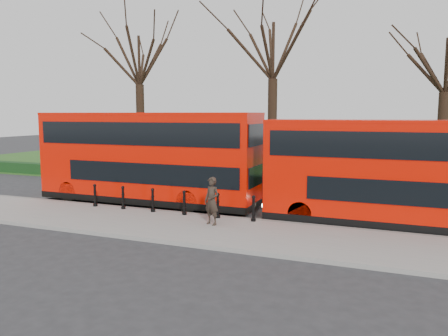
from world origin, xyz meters
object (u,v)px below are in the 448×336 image
at_px(bus_lead, 147,158).
at_px(pedestrian, 212,201).
at_px(bus_rear, 401,174).
at_px(bollard_row, 168,202).

distance_m(bus_lead, pedestrian, 5.97).
distance_m(bus_lead, bus_rear, 11.67).
height_order(bollard_row, pedestrian, pedestrian).
relative_size(bus_lead, bus_rear, 1.07).
height_order(bus_rear, pedestrian, bus_rear).
xyz_separation_m(bus_lead, bus_rear, (11.66, -0.40, -0.14)).
relative_size(bus_rear, pedestrian, 5.65).
bearing_deg(bus_lead, pedestrian, -33.73).
relative_size(bollard_row, bus_lead, 0.70).
xyz_separation_m(bollard_row, bus_lead, (-2.33, 2.15, 1.61)).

